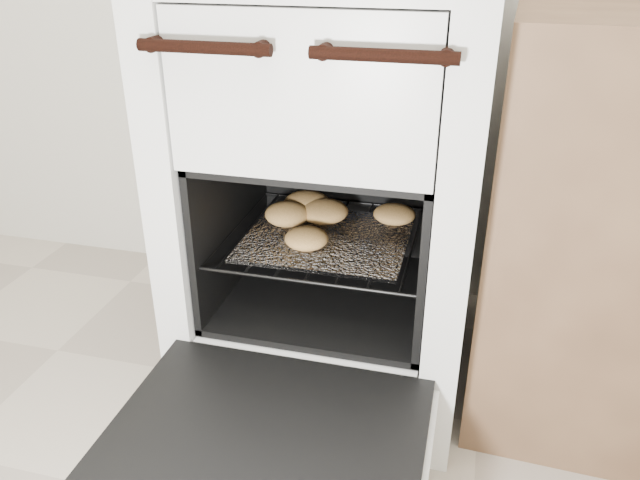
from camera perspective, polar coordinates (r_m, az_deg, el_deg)
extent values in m
cube|color=silver|center=(1.32, 1.66, 5.09)|extent=(0.57, 0.61, 0.88)
cylinder|color=black|center=(0.98, -10.60, 16.92)|extent=(0.21, 0.02, 0.02)
cylinder|color=black|center=(0.90, 5.79, 16.44)|extent=(0.21, 0.02, 0.02)
cube|color=black|center=(1.04, -4.96, -17.46)|extent=(0.50, 0.38, 0.02)
cube|color=silver|center=(1.05, -4.92, -18.14)|extent=(0.52, 0.40, 0.02)
cylinder|color=black|center=(1.34, -7.70, 1.26)|extent=(0.01, 0.40, 0.01)
cylinder|color=black|center=(1.26, 9.98, -0.72)|extent=(0.01, 0.40, 0.01)
cylinder|color=black|center=(1.12, -1.46, -3.84)|extent=(0.41, 0.01, 0.01)
cylinder|color=black|center=(1.45, 2.63, 3.50)|extent=(0.41, 0.01, 0.01)
cylinder|color=black|center=(1.33, -6.36, 1.12)|extent=(0.01, 0.38, 0.01)
cylinder|color=black|center=(1.31, -4.01, 0.85)|extent=(0.01, 0.38, 0.01)
cylinder|color=black|center=(1.30, -1.61, 0.58)|extent=(0.01, 0.38, 0.01)
cylinder|color=black|center=(1.28, 0.85, 0.31)|extent=(0.01, 0.38, 0.01)
cylinder|color=black|center=(1.27, 3.35, 0.03)|extent=(0.01, 0.38, 0.01)
cylinder|color=black|center=(1.27, 5.90, -0.26)|extent=(0.01, 0.38, 0.01)
cylinder|color=black|center=(1.26, 8.47, -0.55)|extent=(0.01, 0.38, 0.01)
cube|color=white|center=(1.26, 0.65, 0.17)|extent=(0.32, 0.29, 0.01)
ellipsoid|color=#DEA559|center=(1.33, 6.82, 2.37)|extent=(0.09, 0.09, 0.04)
ellipsoid|color=#DEA559|center=(1.31, -3.02, 2.40)|extent=(0.12, 0.12, 0.05)
ellipsoid|color=#DEA559|center=(1.36, -1.20, 3.40)|extent=(0.13, 0.13, 0.05)
ellipsoid|color=#DEA559|center=(1.32, 0.36, 2.66)|extent=(0.11, 0.11, 0.04)
ellipsoid|color=#DEA559|center=(1.21, -1.25, 0.15)|extent=(0.09, 0.09, 0.04)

